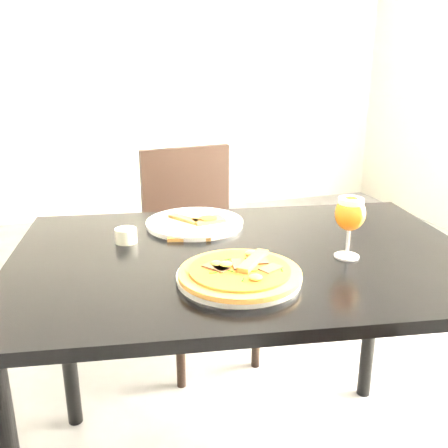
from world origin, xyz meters
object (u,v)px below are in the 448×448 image
object	(u,v)px
pizza	(240,272)
beer_glass	(350,214)
dining_table	(244,284)
chair_far	(197,246)

from	to	relation	value
pizza	beer_glass	xyz separation A→B (m)	(0.31, 0.05, 0.09)
pizza	beer_glass	world-z (taller)	beer_glass
beer_glass	pizza	bearing A→B (deg)	-170.16
dining_table	pizza	xyz separation A→B (m)	(-0.07, -0.16, 0.11)
beer_glass	chair_far	bearing A→B (deg)	100.67
beer_glass	dining_table	bearing A→B (deg)	155.10
pizza	beer_glass	bearing A→B (deg)	9.84
dining_table	beer_glass	world-z (taller)	beer_glass
chair_far	pizza	world-z (taller)	chair_far
dining_table	beer_glass	size ratio (longest dim) A/B	8.26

